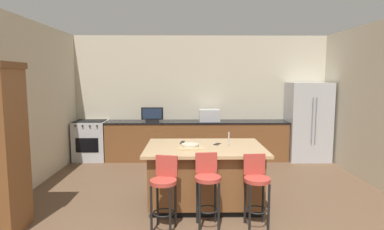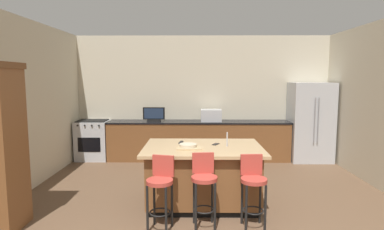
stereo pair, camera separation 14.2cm
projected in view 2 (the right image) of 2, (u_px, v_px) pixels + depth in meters
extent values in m
cube|color=beige|center=(202.00, 97.00, 7.88)|extent=(6.59, 0.12, 2.95)
cube|color=beige|center=(20.00, 106.00, 5.32)|extent=(0.12, 5.60, 2.95)
cube|color=brown|center=(198.00, 141.00, 7.62)|extent=(4.25, 0.60, 0.89)
cube|color=black|center=(198.00, 122.00, 7.56)|extent=(4.27, 0.62, 0.04)
cube|color=black|center=(203.00, 201.00, 4.98)|extent=(1.55, 1.02, 0.09)
cube|color=brown|center=(203.00, 174.00, 4.93)|extent=(1.63, 1.10, 0.77)
cube|color=tan|center=(203.00, 148.00, 4.88)|extent=(1.79, 1.26, 0.04)
cube|color=#B7BABF|center=(310.00, 122.00, 7.48)|extent=(0.94, 0.71, 1.83)
cylinder|color=gray|center=(315.00, 120.00, 7.09)|extent=(0.02, 0.02, 1.01)
cylinder|color=gray|center=(318.00, 120.00, 7.09)|extent=(0.02, 0.02, 1.01)
cube|color=#B7BABF|center=(93.00, 140.00, 7.64)|extent=(0.74, 0.60, 0.92)
cube|color=black|center=(89.00, 145.00, 7.34)|extent=(0.52, 0.01, 0.33)
cube|color=black|center=(92.00, 121.00, 7.59)|extent=(0.67, 0.50, 0.02)
cylinder|color=black|center=(77.00, 126.00, 7.28)|extent=(0.04, 0.03, 0.04)
cylinder|color=black|center=(85.00, 126.00, 7.28)|extent=(0.04, 0.03, 0.04)
cylinder|color=black|center=(92.00, 126.00, 7.28)|extent=(0.04, 0.03, 0.04)
cylinder|color=black|center=(99.00, 126.00, 7.28)|extent=(0.04, 0.03, 0.04)
cube|color=#B7BABF|center=(211.00, 115.00, 7.54)|extent=(0.48, 0.36, 0.28)
cube|color=black|center=(154.00, 120.00, 7.52)|extent=(0.31, 0.16, 0.05)
cube|color=black|center=(154.00, 113.00, 7.50)|extent=(0.51, 0.05, 0.28)
cube|color=#1E2D47|center=(154.00, 113.00, 7.47)|extent=(0.45, 0.01, 0.24)
cylinder|color=#B2B2B7|center=(203.00, 116.00, 7.65)|extent=(0.02, 0.02, 0.24)
cylinder|color=#B2B2B7|center=(227.00, 139.00, 4.87)|extent=(0.02, 0.02, 0.22)
cylinder|color=#B23D33|center=(160.00, 182.00, 4.05)|extent=(0.34, 0.34, 0.05)
cube|color=#B23D33|center=(163.00, 166.00, 4.18)|extent=(0.29, 0.10, 0.28)
cylinder|color=black|center=(147.00, 210.00, 4.00)|extent=(0.03, 0.03, 0.61)
cylinder|color=black|center=(166.00, 212.00, 3.95)|extent=(0.03, 0.03, 0.61)
cylinder|color=black|center=(154.00, 202.00, 4.24)|extent=(0.03, 0.03, 0.61)
cylinder|color=black|center=(172.00, 204.00, 4.18)|extent=(0.03, 0.03, 0.61)
torus|color=black|center=(160.00, 212.00, 4.10)|extent=(0.28, 0.28, 0.02)
cylinder|color=#B23D33|center=(204.00, 179.00, 4.13)|extent=(0.34, 0.34, 0.05)
cube|color=#B23D33|center=(203.00, 163.00, 4.26)|extent=(0.29, 0.06, 0.28)
cylinder|color=black|center=(196.00, 208.00, 4.04)|extent=(0.03, 0.03, 0.63)
cylinder|color=black|center=(215.00, 207.00, 4.06)|extent=(0.03, 0.03, 0.63)
cylinder|color=black|center=(194.00, 200.00, 4.28)|extent=(0.03, 0.03, 0.63)
cylinder|color=black|center=(212.00, 200.00, 4.30)|extent=(0.03, 0.03, 0.63)
torus|color=black|center=(204.00, 209.00, 4.18)|extent=(0.28, 0.28, 0.02)
cylinder|color=#B23D33|center=(254.00, 180.00, 4.12)|extent=(0.34, 0.34, 0.05)
cube|color=#B23D33|center=(251.00, 165.00, 4.25)|extent=(0.29, 0.06, 0.28)
cylinder|color=black|center=(246.00, 209.00, 4.03)|extent=(0.03, 0.03, 0.61)
cylinder|color=black|center=(265.00, 208.00, 4.04)|extent=(0.03, 0.03, 0.61)
cylinder|color=black|center=(242.00, 202.00, 4.27)|extent=(0.03, 0.03, 0.61)
cylinder|color=black|center=(260.00, 201.00, 4.28)|extent=(0.03, 0.03, 0.61)
torus|color=black|center=(253.00, 210.00, 4.16)|extent=(0.28, 0.28, 0.02)
cylinder|color=beige|center=(188.00, 146.00, 4.77)|extent=(0.26, 0.26, 0.06)
cube|color=black|center=(216.00, 144.00, 5.03)|extent=(0.13, 0.17, 0.01)
cube|color=black|center=(181.00, 142.00, 5.14)|extent=(0.07, 0.18, 0.02)
cube|color=tan|center=(189.00, 148.00, 4.72)|extent=(0.39, 0.25, 0.02)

